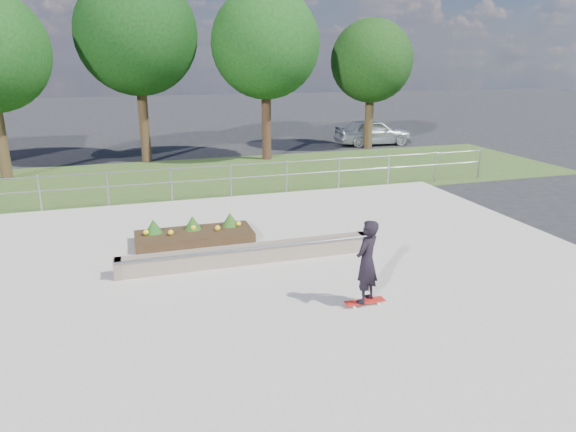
% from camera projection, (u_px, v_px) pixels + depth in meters
% --- Properties ---
extents(ground, '(120.00, 120.00, 0.00)m').
position_uv_depth(ground, '(300.00, 286.00, 10.88)').
color(ground, black).
rests_on(ground, ground).
extents(grass_verge, '(30.00, 8.00, 0.02)m').
position_uv_depth(grass_verge, '(215.00, 176.00, 20.92)').
color(grass_verge, '#30491D').
rests_on(grass_verge, ground).
extents(concrete_slab, '(15.00, 15.00, 0.06)m').
position_uv_depth(concrete_slab, '(300.00, 285.00, 10.87)').
color(concrete_slab, '#A69F93').
rests_on(concrete_slab, ground).
extents(fence, '(20.06, 0.06, 1.20)m').
position_uv_depth(fence, '(231.00, 176.00, 17.50)').
color(fence, '#979A9F').
rests_on(fence, ground).
extents(tree_mid_left, '(5.25, 5.25, 8.25)m').
position_uv_depth(tree_mid_left, '(137.00, 35.00, 22.22)').
color(tree_mid_left, '#2F1E13').
rests_on(tree_mid_left, ground).
extents(tree_mid_right, '(4.90, 4.90, 7.70)m').
position_uv_depth(tree_mid_right, '(265.00, 44.00, 22.97)').
color(tree_mid_right, black).
rests_on(tree_mid_right, ground).
extents(tree_far_right, '(4.20, 4.20, 6.60)m').
position_uv_depth(tree_far_right, '(371.00, 61.00, 26.25)').
color(tree_far_right, '#302213').
rests_on(tree_far_right, ground).
extents(grind_ledge, '(6.00, 0.44, 0.43)m').
position_uv_depth(grind_ledge, '(249.00, 254.00, 11.94)').
color(grind_ledge, '#6A5A4E').
rests_on(grind_ledge, concrete_slab).
extents(planter_bed, '(3.00, 1.20, 0.61)m').
position_uv_depth(planter_bed, '(194.00, 234.00, 13.38)').
color(planter_bed, black).
rests_on(planter_bed, concrete_slab).
extents(skateboarder, '(0.80, 0.67, 1.72)m').
position_uv_depth(skateboarder, '(367.00, 262.00, 9.67)').
color(skateboarder, silver).
rests_on(skateboarder, concrete_slab).
extents(parked_car, '(4.28, 1.88, 1.43)m').
position_uv_depth(parked_car, '(373.00, 132.00, 28.42)').
color(parked_car, '#ACB2B6').
rests_on(parked_car, ground).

